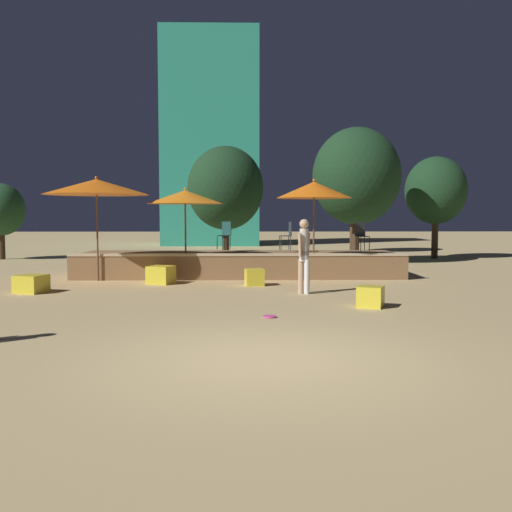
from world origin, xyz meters
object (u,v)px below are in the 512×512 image
Objects in this scene: frisbee_disc at (270,317)px; background_tree_1 at (225,188)px; bistro_chair_0 at (225,233)px; patio_umbrella_1 at (96,187)px; cube_seat_3 at (31,284)px; background_tree_0 at (353,188)px; bistro_chair_2 at (361,233)px; background_tree_3 at (356,176)px; patio_umbrella_0 at (314,190)px; cube_seat_2 at (161,275)px; bistro_chair_1 at (288,233)px; person_0 at (304,253)px; background_tree_4 at (1,210)px; background_tree_2 at (436,191)px; cube_seat_1 at (254,277)px; cube_seat_0 at (371,297)px; patio_umbrella_2 at (185,197)px.

background_tree_1 is at bearing 95.62° from frisbee_disc.
frisbee_disc is (1.11, -8.22, -1.31)m from bistro_chair_0.
patio_umbrella_1 reaches higher than bistro_chair_0.
background_tree_0 reaches higher than cube_seat_3.
bistro_chair_2 is 5.18m from background_tree_3.
patio_umbrella_0 is 3.69× the size of cube_seat_2.
bistro_chair_1 is 12.07m from background_tree_0.
background_tree_4 reaches higher than person_0.
bistro_chair_2 is at bearing 37.23° from patio_umbrella_0.
background_tree_0 reaches higher than background_tree_2.
cube_seat_3 is 0.88× the size of bistro_chair_1.
cube_seat_2 reaches higher than cube_seat_1.
bistro_chair_1 is 5.67m from background_tree_3.
bistro_chair_0 is at bearing 150.84° from person_0.
cube_seat_0 is 18.62m from background_tree_4.
frisbee_disc is (4.69, -6.01, -2.68)m from patio_umbrella_1.
patio_umbrella_2 is 4.13× the size of cube_seat_0.
cube_seat_2 is 5.99m from frisbee_disc.
patio_umbrella_1 is 0.64× the size of background_tree_1.
patio_umbrella_0 is at bearing -4.48° from bistro_chair_0.
patio_umbrella_2 is 7.10m from frisbee_disc.
bistro_chair_1 is (-1.22, 6.59, 1.11)m from cube_seat_0.
background_tree_1 is 1.05× the size of background_tree_2.
background_tree_2 is (12.57, 8.44, 0.27)m from patio_umbrella_1.
bistro_chair_2 is 0.19× the size of background_tree_1.
background_tree_3 reaches higher than background_tree_4.
cube_seat_1 is 5.63m from cube_seat_3.
frisbee_disc is (-3.19, -7.39, -1.31)m from bistro_chair_2.
background_tree_1 is at bearing 113.00° from patio_umbrella_0.
cube_seat_0 is 7.84m from bistro_chair_0.
bistro_chair_1 is (2.01, -0.47, 0.00)m from bistro_chair_0.
background_tree_0 is (3.54, 12.77, 0.69)m from patio_umbrella_0.
background_tree_4 is (-10.95, 14.29, 2.11)m from frisbee_disc.
cube_seat_2 is 0.89× the size of bistro_chair_2.
bistro_chair_2 is at bearing 66.64° from frisbee_disc.
person_0 is 0.34× the size of background_tree_3.
background_tree_0 reaches higher than patio_umbrella_1.
person_0 is at bearing -29.22° from cube_seat_2.
cube_seat_2 is 6.42m from bistro_chair_2.
cube_seat_3 is (-5.47, -1.32, -0.01)m from cube_seat_1.
bistro_chair_1 and bistro_chair_2 have the same top height.
bistro_chair_0 is 6.67m from background_tree_3.
background_tree_3 is (0.73, 4.68, 2.09)m from bistro_chair_2.
background_tree_2 is (2.79, -4.46, -0.34)m from background_tree_0.
background_tree_3 reaches higher than cube_seat_2.
patio_umbrella_2 is at bearing -120.04° from background_tree_0.
bistro_chair_1 is 9.80m from background_tree_2.
background_tree_4 reaches higher than patio_umbrella_0.
cube_seat_0 is at bearing -57.57° from cube_seat_1.
background_tree_2 is at bearing 31.06° from background_tree_3.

